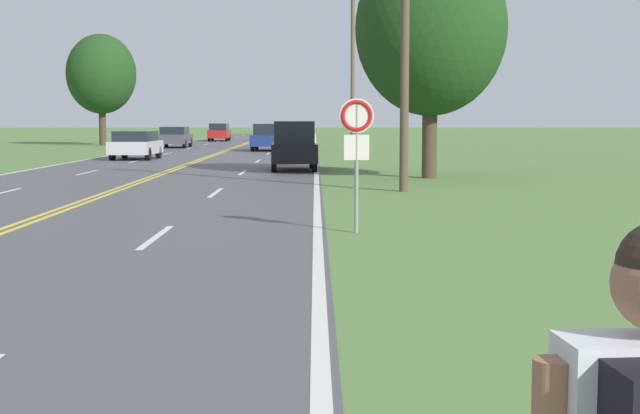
% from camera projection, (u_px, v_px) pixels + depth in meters
% --- Properties ---
extents(traffic_sign, '(0.60, 0.10, 2.35)m').
position_uv_depth(traffic_sign, '(357.00, 132.00, 15.46)').
color(traffic_sign, gray).
rests_on(traffic_sign, ground).
extents(utility_pole_midground, '(1.80, 0.24, 9.60)m').
position_uv_depth(utility_pole_midground, '(405.00, 9.00, 24.01)').
color(utility_pole_midground, brown).
rests_on(utility_pole_midground, ground).
extents(utility_pole_far, '(1.80, 0.24, 9.80)m').
position_uv_depth(utility_pole_far, '(353.00, 68.00, 53.44)').
color(utility_pole_far, brown).
rests_on(utility_pole_far, ground).
extents(tree_left_verge, '(5.04, 5.04, 7.88)m').
position_uv_depth(tree_left_verge, '(431.00, 29.00, 29.54)').
color(tree_left_verge, '#473828').
rests_on(tree_left_verge, ground).
extents(tree_behind_sign, '(5.17, 5.17, 8.30)m').
position_uv_depth(tree_behind_sign, '(101.00, 74.00, 66.57)').
color(tree_behind_sign, '#473828').
rests_on(tree_behind_sign, ground).
extents(car_black_suv_approaching, '(1.89, 4.15, 1.90)m').
position_uv_depth(car_black_suv_approaching, '(294.00, 145.00, 34.52)').
color(car_black_suv_approaching, black).
rests_on(car_black_suv_approaching, ground).
extents(car_silver_hatchback_mid_near, '(2.09, 3.79, 1.39)m').
position_uv_depth(car_silver_hatchback_mid_near, '(136.00, 144.00, 43.60)').
color(car_silver_hatchback_mid_near, black).
rests_on(car_silver_hatchback_mid_near, ground).
extents(car_dark_blue_sedan_mid_far, '(1.94, 4.66, 1.68)m').
position_uv_depth(car_dark_blue_sedan_mid_far, '(268.00, 137.00, 55.50)').
color(car_dark_blue_sedan_mid_far, black).
rests_on(car_dark_blue_sedan_mid_far, ground).
extents(car_dark_grey_sedan_receding, '(1.90, 4.43, 1.44)m').
position_uv_depth(car_dark_grey_sedan_receding, '(175.00, 137.00, 61.43)').
color(car_dark_grey_sedan_receding, black).
rests_on(car_dark_grey_sedan_receding, ground).
extents(car_red_suv_distant, '(1.81, 4.70, 1.57)m').
position_uv_depth(car_red_suv_distant, '(219.00, 132.00, 79.50)').
color(car_red_suv_distant, black).
rests_on(car_red_suv_distant, ground).
extents(car_champagne_suv_horizon, '(1.96, 4.25, 1.68)m').
position_uv_depth(car_champagne_suv_horizon, '(303.00, 130.00, 87.72)').
color(car_champagne_suv_horizon, black).
rests_on(car_champagne_suv_horizon, ground).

